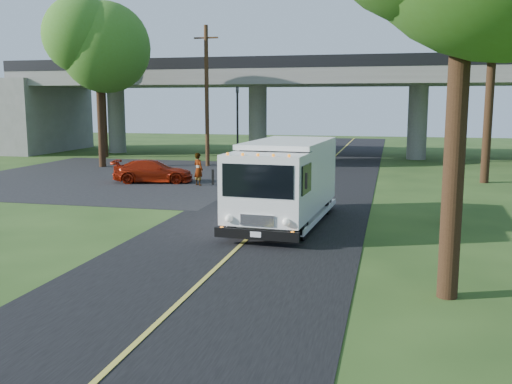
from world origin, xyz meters
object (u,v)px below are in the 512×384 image
(tree_right_far, at_px, (499,18))
(tree_left_far, at_px, (103,57))
(red_sedan, at_px, (153,171))
(traffic_signal, at_px, (237,117))
(pedestrian, at_px, (198,169))
(utility_pole, at_px, (207,95))
(step_van, at_px, (285,180))
(tree_left_lot, at_px, (99,42))

(tree_right_far, bearing_deg, tree_left_far, 162.90)
(tree_left_far, relative_size, red_sedan, 2.40)
(traffic_signal, height_order, pedestrian, traffic_signal)
(tree_right_far, relative_size, pedestrian, 6.63)
(traffic_signal, relative_size, tree_left_far, 0.53)
(utility_pole, height_order, tree_right_far, tree_right_far)
(step_van, relative_size, pedestrian, 4.19)
(tree_left_lot, distance_m, step_van, 21.37)
(traffic_signal, xyz_separation_m, pedestrian, (0.79, -10.45, -2.37))
(tree_left_far, distance_m, pedestrian, 18.14)
(tree_right_far, height_order, step_van, tree_right_far)
(traffic_signal, bearing_deg, pedestrian, -85.66)
(traffic_signal, relative_size, utility_pole, 0.58)
(tree_right_far, bearing_deg, tree_left_lot, 175.03)
(red_sedan, bearing_deg, tree_right_far, -91.39)
(utility_pole, bearing_deg, red_sedan, -92.71)
(tree_right_far, xyz_separation_m, red_sedan, (-17.08, -3.79, -7.70))
(pedestrian, bearing_deg, tree_left_far, -12.86)
(utility_pole, xyz_separation_m, pedestrian, (2.29, -8.45, -3.77))
(traffic_signal, relative_size, tree_right_far, 0.47)
(tree_left_far, bearing_deg, pedestrian, -46.67)
(traffic_signal, height_order, step_van, traffic_signal)
(tree_left_far, height_order, red_sedan, tree_left_far)
(tree_left_lot, height_order, pedestrian, tree_left_lot)
(traffic_signal, bearing_deg, tree_right_far, -22.07)
(traffic_signal, xyz_separation_m, red_sedan, (-1.88, -9.95, -2.60))
(tree_left_far, bearing_deg, traffic_signal, -9.65)
(traffic_signal, height_order, utility_pole, utility_pole)
(traffic_signal, bearing_deg, step_van, -70.09)
(utility_pole, height_order, red_sedan, utility_pole)
(step_van, distance_m, red_sedan, 12.17)
(utility_pole, xyz_separation_m, tree_left_lot, (-6.29, -2.16, 3.31))
(utility_pole, height_order, tree_left_far, tree_left_far)
(tree_right_far, bearing_deg, red_sedan, -167.49)
(tree_left_lot, distance_m, tree_left_far, 6.72)
(traffic_signal, xyz_separation_m, tree_left_lot, (-7.79, -4.16, 4.70))
(traffic_signal, bearing_deg, utility_pole, -126.87)
(pedestrian, bearing_deg, utility_pole, -41.01)
(red_sedan, xyz_separation_m, pedestrian, (2.67, -0.50, 0.23))
(traffic_signal, height_order, tree_left_far, tree_left_far)
(tree_right_far, height_order, tree_left_lot, tree_right_far)
(utility_pole, relative_size, tree_right_far, 0.82)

